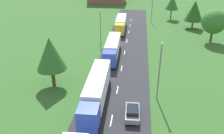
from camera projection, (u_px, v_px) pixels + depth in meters
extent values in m
cube|color=#2B2B30|center=(111.00, 124.00, 29.27)|extent=(10.00, 140.00, 0.06)
cube|color=white|center=(111.00, 120.00, 29.77)|extent=(0.16, 2.40, 0.01)
cube|color=white|center=(117.00, 90.00, 36.64)|extent=(0.16, 2.40, 0.01)
cube|color=white|center=(122.00, 68.00, 43.70)|extent=(0.16, 2.40, 0.01)
cube|color=white|center=(125.00, 53.00, 50.84)|extent=(0.16, 2.40, 0.01)
cube|color=white|center=(127.00, 41.00, 57.87)|extent=(0.16, 2.40, 0.01)
cube|color=white|center=(129.00, 32.00, 64.82)|extent=(0.16, 2.40, 0.01)
cube|color=white|center=(130.00, 26.00, 70.85)|extent=(0.16, 2.40, 0.01)
cube|color=white|center=(131.00, 20.00, 76.66)|extent=(0.16, 2.40, 0.01)
cube|color=blue|center=(88.00, 118.00, 27.13)|extent=(2.51, 2.59, 2.87)
cube|color=black|center=(86.00, 121.00, 25.83)|extent=(2.10, 0.16, 1.26)
cube|color=white|center=(98.00, 84.00, 33.57)|extent=(2.81, 11.46, 2.95)
cube|color=black|center=(98.00, 94.00, 34.28)|extent=(1.19, 10.84, 0.24)
cylinder|color=black|center=(97.00, 132.00, 27.09)|extent=(0.38, 1.01, 1.00)
cylinder|color=black|center=(79.00, 131.00, 27.27)|extent=(0.38, 1.01, 1.00)
cylinder|color=black|center=(108.00, 84.00, 37.31)|extent=(0.38, 1.01, 1.00)
cylinder|color=black|center=(95.00, 83.00, 37.49)|extent=(0.38, 1.01, 1.00)
cylinder|color=black|center=(109.00, 80.00, 38.54)|extent=(0.38, 1.01, 1.00)
cylinder|color=black|center=(96.00, 79.00, 38.72)|extent=(0.38, 1.01, 1.00)
cube|color=blue|center=(110.00, 59.00, 43.04)|extent=(2.49, 2.38, 2.74)
cube|color=black|center=(109.00, 59.00, 41.84)|extent=(2.10, 0.15, 1.21)
cube|color=white|center=(113.00, 45.00, 49.02)|extent=(2.74, 10.54, 2.60)
cube|color=black|center=(113.00, 52.00, 49.66)|extent=(1.13, 9.98, 0.24)
cylinder|color=black|center=(115.00, 67.00, 43.01)|extent=(0.37, 1.01, 1.00)
cylinder|color=black|center=(104.00, 67.00, 43.20)|extent=(0.37, 1.01, 1.00)
cylinder|color=black|center=(119.00, 47.00, 52.44)|extent=(0.37, 1.01, 1.00)
cylinder|color=black|center=(110.00, 47.00, 52.63)|extent=(0.37, 1.01, 1.00)
cylinder|color=black|center=(119.00, 45.00, 53.58)|extent=(0.37, 1.01, 1.00)
cylinder|color=black|center=(110.00, 45.00, 53.76)|extent=(0.37, 1.01, 1.00)
cube|color=yellow|center=(120.00, 29.00, 60.57)|extent=(2.50, 2.72, 2.75)
cube|color=black|center=(119.00, 29.00, 59.22)|extent=(2.10, 0.15, 1.21)
cube|color=white|center=(121.00, 22.00, 66.58)|extent=(2.75, 10.28, 2.63)
cube|color=black|center=(121.00, 27.00, 67.23)|extent=(1.14, 9.73, 0.24)
cylinder|color=black|center=(123.00, 35.00, 60.47)|extent=(0.37, 1.01, 1.00)
cylinder|color=black|center=(115.00, 35.00, 60.65)|extent=(0.37, 1.01, 1.00)
cylinder|color=black|center=(125.00, 25.00, 69.94)|extent=(0.37, 1.01, 1.00)
cylinder|color=black|center=(118.00, 24.00, 70.12)|extent=(0.37, 1.01, 1.00)
cylinder|color=black|center=(125.00, 24.00, 71.04)|extent=(0.37, 1.01, 1.00)
cylinder|color=black|center=(118.00, 23.00, 71.23)|extent=(0.37, 1.01, 1.00)
cube|color=gray|center=(132.00, 113.00, 30.11)|extent=(1.92, 3.96, 0.68)
cube|color=black|center=(133.00, 110.00, 29.67)|extent=(1.58, 2.23, 0.54)
cylinder|color=black|center=(126.00, 109.00, 31.51)|extent=(0.24, 0.65, 0.64)
cylinder|color=black|center=(138.00, 109.00, 31.38)|extent=(0.24, 0.65, 0.64)
cylinder|color=black|center=(126.00, 121.00, 29.12)|extent=(0.24, 0.65, 0.64)
cylinder|color=black|center=(139.00, 122.00, 28.99)|extent=(0.24, 0.65, 0.64)
cylinder|color=slate|center=(159.00, 73.00, 32.57)|extent=(0.18, 0.18, 8.50)
sphere|color=silver|center=(162.00, 43.00, 30.70)|extent=(0.36, 0.36, 0.36)
cylinder|color=slate|center=(100.00, 27.00, 55.37)|extent=(0.18, 0.18, 7.64)
sphere|color=silver|center=(100.00, 10.00, 53.69)|extent=(0.36, 0.36, 0.36)
cylinder|color=slate|center=(152.00, 10.00, 72.48)|extent=(0.18, 0.18, 7.95)
cylinder|color=#513823|center=(211.00, 36.00, 56.65)|extent=(0.54, 0.54, 2.91)
sphere|color=#38702D|center=(214.00, 22.00, 55.11)|extent=(5.74, 5.74, 5.74)
cylinder|color=#513823|center=(171.00, 15.00, 77.18)|extent=(0.37, 0.37, 3.32)
cone|color=#2D6628|center=(172.00, 2.00, 75.50)|extent=(4.14, 4.14, 4.56)
cylinder|color=#513823|center=(53.00, 77.00, 37.19)|extent=(0.57, 0.57, 3.09)
cone|color=#2D6628|center=(50.00, 54.00, 35.45)|extent=(4.62, 4.62, 5.08)
cylinder|color=#513823|center=(192.00, 25.00, 67.78)|extent=(0.42, 0.42, 2.26)
cone|color=#23561E|center=(194.00, 11.00, 66.09)|extent=(5.15, 5.15, 5.66)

